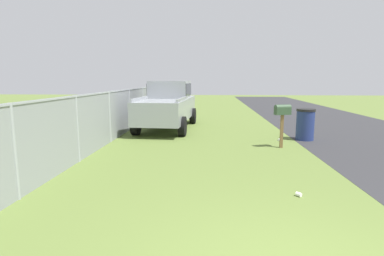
% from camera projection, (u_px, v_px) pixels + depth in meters
% --- Properties ---
extents(mailbox, '(0.35, 0.55, 1.38)m').
position_uv_depth(mailbox, '(282.00, 113.00, 9.57)').
color(mailbox, brown).
rests_on(mailbox, ground).
extents(pickup_truck, '(5.27, 2.34, 2.09)m').
position_uv_depth(pickup_truck, '(168.00, 103.00, 13.50)').
color(pickup_truck, '#93999E').
rests_on(pickup_truck, ground).
extents(trash_bin, '(0.65, 0.65, 1.12)m').
position_uv_depth(trash_bin, '(305.00, 124.00, 10.89)').
color(trash_bin, navy).
rests_on(trash_bin, ground).
extents(fence_section, '(18.11, 0.07, 1.76)m').
position_uv_depth(fence_section, '(121.00, 111.00, 11.74)').
color(fence_section, '#9EA3A8').
rests_on(fence_section, ground).
extents(litter_cup_midfield_b, '(0.13, 0.12, 0.08)m').
position_uv_depth(litter_cup_midfield_b, '(279.00, 140.00, 10.82)').
color(litter_cup_midfield_b, white).
rests_on(litter_cup_midfield_b, ground).
extents(litter_cup_by_mailbox, '(0.13, 0.13, 0.08)m').
position_uv_depth(litter_cup_by_mailbox, '(299.00, 194.00, 5.67)').
color(litter_cup_by_mailbox, white).
rests_on(litter_cup_by_mailbox, ground).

